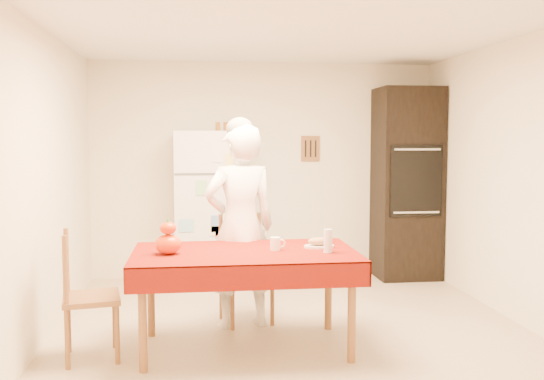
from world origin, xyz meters
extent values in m
plane|color=tan|center=(0.00, 0.00, 0.00)|extent=(4.50, 4.50, 0.00)
cube|color=#F5EACE|center=(0.00, 2.25, 1.25)|extent=(4.00, 0.02, 2.50)
cube|color=#F5EACE|center=(0.00, -2.25, 1.25)|extent=(4.00, 0.02, 2.50)
cube|color=#F5EACE|center=(-2.00, 0.00, 1.25)|extent=(0.02, 4.50, 2.50)
cube|color=#F5EACE|center=(2.00, 0.00, 1.25)|extent=(0.02, 4.50, 2.50)
cube|color=white|center=(0.00, 0.00, 2.50)|extent=(4.00, 4.50, 0.02)
cube|color=brown|center=(0.55, 2.23, 1.50)|extent=(0.22, 0.02, 0.30)
cube|color=white|center=(-0.65, 1.88, 0.85)|extent=(0.75, 0.70, 1.70)
cube|color=silver|center=(-0.39, 1.51, 1.45)|extent=(0.03, 0.03, 0.25)
cube|color=silver|center=(-0.39, 1.51, 0.70)|extent=(0.03, 0.03, 0.60)
cube|color=black|center=(1.63, 1.93, 1.10)|extent=(0.70, 0.60, 2.20)
cube|color=black|center=(1.63, 1.62, 1.15)|extent=(0.59, 0.02, 0.80)
cylinder|color=brown|center=(-1.17, -0.67, 0.35)|extent=(0.06, 0.06, 0.71)
cylinder|color=brown|center=(-1.17, 0.11, 0.35)|extent=(0.06, 0.06, 0.71)
cylinder|color=brown|center=(0.31, -0.67, 0.35)|extent=(0.06, 0.06, 0.71)
cylinder|color=brown|center=(0.31, 0.11, 0.35)|extent=(0.06, 0.06, 0.71)
cube|color=brown|center=(-0.43, -0.28, 0.73)|extent=(1.60, 0.90, 0.04)
cube|color=#5D0E05|center=(-0.43, -0.28, 0.76)|extent=(1.70, 1.00, 0.01)
cylinder|color=brown|center=(-0.50, 0.18, 0.21)|extent=(0.04, 0.04, 0.43)
cylinder|color=brown|center=(-0.58, 0.51, 0.21)|extent=(0.04, 0.04, 0.43)
cylinder|color=brown|center=(-0.15, 0.27, 0.21)|extent=(0.04, 0.04, 0.43)
cylinder|color=brown|center=(-0.23, 0.60, 0.21)|extent=(0.04, 0.04, 0.43)
cube|color=brown|center=(-0.37, 0.39, 0.45)|extent=(0.50, 0.49, 0.04)
cube|color=brown|center=(-0.41, 0.56, 0.70)|extent=(0.36, 0.11, 0.50)
cylinder|color=brown|center=(-1.37, -0.49, 0.21)|extent=(0.04, 0.04, 0.43)
cylinder|color=brown|center=(-1.70, -0.55, 0.21)|extent=(0.04, 0.04, 0.43)
cylinder|color=brown|center=(-1.43, -0.13, 0.21)|extent=(0.04, 0.04, 0.43)
cylinder|color=brown|center=(-1.77, -0.19, 0.21)|extent=(0.04, 0.04, 0.43)
cube|color=brown|center=(-1.57, -0.34, 0.45)|extent=(0.47, 0.48, 0.04)
cube|color=brown|center=(-1.73, -0.37, 0.70)|extent=(0.09, 0.36, 0.50)
imported|color=white|center=(-0.42, 0.29, 0.87)|extent=(0.71, 0.55, 1.74)
cylinder|color=white|center=(-0.19, -0.26, 0.81)|extent=(0.08, 0.08, 0.10)
ellipsoid|color=#CC5404|center=(-1.00, -0.32, 0.84)|extent=(0.20, 0.20, 0.15)
ellipsoid|color=#C94A04|center=(-1.00, -0.32, 0.96)|extent=(0.12, 0.12, 0.09)
cylinder|color=silver|center=(0.19, -0.40, 0.85)|extent=(0.07, 0.07, 0.18)
cylinder|color=silver|center=(0.16, -0.20, 0.77)|extent=(0.24, 0.24, 0.02)
ellipsoid|color=#A97C53|center=(0.16, -0.20, 0.81)|extent=(0.18, 0.10, 0.06)
cylinder|color=#91571A|center=(-0.55, 1.93, 1.75)|extent=(0.05, 0.05, 0.10)
cylinder|color=#97511B|center=(-0.47, 1.93, 1.75)|extent=(0.05, 0.05, 0.10)
cylinder|color=brown|center=(-0.43, 1.93, 1.75)|extent=(0.05, 0.05, 0.10)
camera|label=1|loc=(-0.79, -4.83, 1.62)|focal=40.00mm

